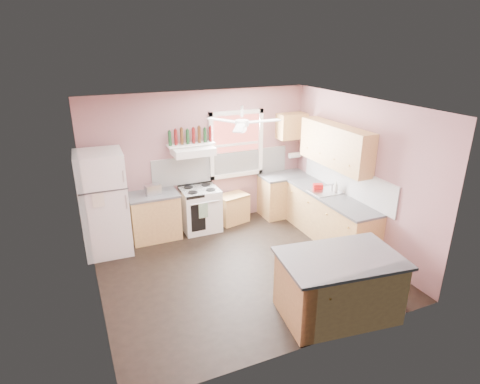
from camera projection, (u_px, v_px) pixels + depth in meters
name	position (u px, v px, depth m)	size (l,w,h in m)	color
floor	(242.00, 268.00, 6.71)	(4.50, 4.50, 0.00)	black
ceiling	(242.00, 106.00, 5.75)	(4.50, 4.50, 0.00)	white
wall_back	(201.00, 160.00, 7.96)	(4.50, 0.05, 2.70)	#8D6163
wall_right	(359.00, 175.00, 7.08)	(0.05, 4.00, 2.70)	#8D6163
wall_left	(87.00, 218.00, 5.38)	(0.05, 4.00, 2.70)	#8D6163
backsplash_back	(223.00, 166.00, 8.16)	(2.90, 0.03, 0.55)	white
backsplash_right	(346.00, 179.00, 7.39)	(0.03, 2.60, 0.55)	white
window_view	(236.00, 144.00, 8.12)	(1.00, 0.02, 1.20)	brown
window_frame	(237.00, 144.00, 8.09)	(1.16, 0.07, 1.36)	white
refrigerator	(104.00, 203.00, 6.95)	(0.78, 0.76, 1.85)	white
base_cabinet_left	(155.00, 217.00, 7.62)	(0.90, 0.60, 0.86)	#A97A46
counter_left	(153.00, 195.00, 7.46)	(0.92, 0.62, 0.04)	#4B4B4E
toaster	(153.00, 189.00, 7.41)	(0.28, 0.16, 0.18)	silver
stove	(200.00, 209.00, 7.96)	(0.72, 0.64, 0.86)	white
range_hood	(193.00, 151.00, 7.54)	(0.78, 0.50, 0.14)	white
bottle_shelf	(191.00, 144.00, 7.61)	(0.90, 0.26, 0.03)	white
cart	(233.00, 208.00, 8.32)	(0.60, 0.40, 0.60)	#A97A46
base_cabinet_corner	(284.00, 195.00, 8.67)	(1.00, 0.60, 0.86)	#A97A46
base_cabinet_right	(330.00, 218.00, 7.55)	(0.60, 2.20, 0.86)	#A97A46
counter_corner	(285.00, 175.00, 8.51)	(1.02, 0.62, 0.04)	#4B4B4E
counter_right	(331.00, 196.00, 7.38)	(0.62, 2.22, 0.04)	#4B4B4E
sink	(325.00, 192.00, 7.55)	(0.55, 0.45, 0.03)	silver
faucet	(332.00, 187.00, 7.58)	(0.03, 0.03, 0.14)	silver
upper_cabinet_right	(335.00, 146.00, 7.29)	(0.33, 1.80, 0.76)	#A97A46
upper_cabinet_corner	(292.00, 126.00, 8.33)	(0.60, 0.33, 0.52)	#A97A46
paper_towel	(295.00, 155.00, 8.63)	(0.12, 0.12, 0.26)	white
island	(338.00, 287.00, 5.47)	(1.51, 0.96, 0.86)	#A97A46
island_top	(341.00, 258.00, 5.31)	(1.60, 1.04, 0.04)	#4B4B4E
ceiling_fan_hub	(242.00, 123.00, 5.84)	(0.20, 0.20, 0.08)	white
soap_bottle	(336.00, 187.00, 7.48)	(0.08, 0.08, 0.21)	silver
red_caddy	(318.00, 186.00, 7.68)	(0.18, 0.12, 0.10)	#B7100F
wine_bottles	(191.00, 136.00, 7.55)	(0.86, 0.06, 0.31)	#143819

